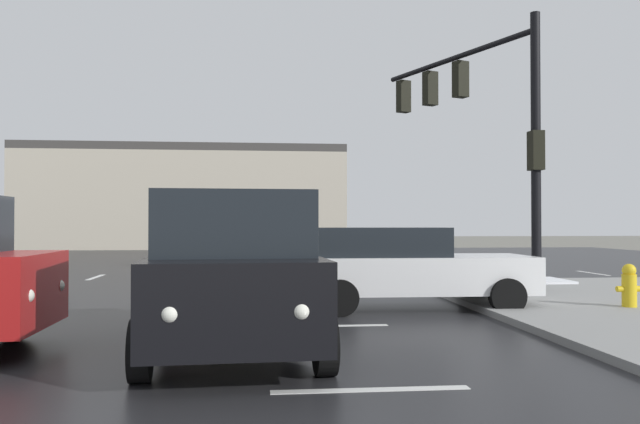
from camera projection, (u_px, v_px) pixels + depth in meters
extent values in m
plane|color=slate|center=(291.00, 276.00, 20.33)|extent=(120.00, 120.00, 0.00)
cube|color=#232326|center=(291.00, 276.00, 20.33)|extent=(44.00, 44.00, 0.02)
cube|color=white|center=(491.00, 281.00, 16.86)|extent=(4.00, 1.60, 0.06)
cube|color=silver|center=(371.00, 390.00, 6.41)|extent=(2.00, 0.15, 0.01)
cube|color=silver|center=(326.00, 326.00, 10.39)|extent=(2.00, 0.15, 0.01)
cube|color=silver|center=(306.00, 297.00, 14.37)|extent=(2.00, 0.15, 0.01)
cube|color=silver|center=(295.00, 281.00, 18.34)|extent=(2.00, 0.15, 0.01)
cube|color=silver|center=(288.00, 271.00, 22.32)|extent=(2.00, 0.15, 0.01)
cube|color=silver|center=(283.00, 264.00, 26.30)|extent=(2.00, 0.15, 0.01)
cube|color=silver|center=(279.00, 258.00, 30.28)|extent=(2.00, 0.15, 0.01)
cube|color=silver|center=(276.00, 254.00, 34.26)|extent=(2.00, 0.15, 0.01)
cube|color=silver|center=(274.00, 251.00, 38.24)|extent=(2.00, 0.15, 0.01)
cube|color=silver|center=(96.00, 277.00, 19.73)|extent=(0.15, 2.00, 0.01)
cube|color=silver|center=(227.00, 276.00, 20.13)|extent=(0.15, 2.00, 0.01)
cube|color=silver|center=(354.00, 275.00, 20.54)|extent=(0.15, 2.00, 0.01)
cube|color=silver|center=(476.00, 274.00, 20.94)|extent=(0.15, 2.00, 0.01)
cube|color=silver|center=(593.00, 273.00, 21.34)|extent=(0.15, 2.00, 0.01)
cube|color=silver|center=(435.00, 287.00, 16.71)|extent=(0.45, 7.00, 0.01)
cylinder|color=black|center=(536.00, 151.00, 14.73)|extent=(0.22, 0.22, 6.38)
cylinder|color=black|center=(453.00, 58.00, 17.35)|extent=(2.28, 5.45, 0.14)
cube|color=black|center=(460.00, 79.00, 17.08)|extent=(0.44, 0.39, 0.95)
sphere|color=red|center=(457.00, 70.00, 17.23)|extent=(0.20, 0.20, 0.20)
cube|color=black|center=(430.00, 89.00, 18.24)|extent=(0.44, 0.39, 0.95)
sphere|color=red|center=(427.00, 80.00, 18.39)|extent=(0.20, 0.20, 0.20)
cube|color=black|center=(404.00, 97.00, 19.40)|extent=(0.44, 0.39, 0.95)
sphere|color=red|center=(400.00, 88.00, 19.55)|extent=(0.20, 0.20, 0.20)
cube|color=black|center=(536.00, 151.00, 14.73)|extent=(0.28, 0.36, 0.90)
cylinder|color=gold|center=(629.00, 291.00, 11.87)|extent=(0.26, 0.26, 0.60)
sphere|color=gold|center=(629.00, 270.00, 11.87)|extent=(0.25, 0.25, 0.25)
cylinder|color=gold|center=(620.00, 289.00, 11.85)|extent=(0.12, 0.11, 0.11)
cylinder|color=gold|center=(638.00, 289.00, 11.88)|extent=(0.12, 0.11, 0.11)
cube|color=#BCB29E|center=(187.00, 202.00, 43.93)|extent=(20.92, 8.00, 6.23)
cube|color=#3F3D3A|center=(187.00, 153.00, 43.99)|extent=(20.92, 8.00, 0.50)
cube|color=white|center=(414.00, 274.00, 12.49)|extent=(4.54, 1.90, 0.70)
cube|color=black|center=(379.00, 242.00, 12.44)|extent=(2.51, 1.71, 0.55)
cylinder|color=black|center=(476.00, 287.00, 13.50)|extent=(0.66, 0.23, 0.66)
cylinder|color=black|center=(508.00, 296.00, 11.71)|extent=(0.66, 0.23, 0.66)
cylinder|color=black|center=(331.00, 288.00, 13.26)|extent=(0.66, 0.23, 0.66)
cylinder|color=black|center=(340.00, 298.00, 11.46)|extent=(0.66, 0.23, 0.66)
sphere|color=white|center=(513.00, 271.00, 13.24)|extent=(0.18, 0.18, 0.18)
sphere|color=white|center=(536.00, 275.00, 12.09)|extent=(0.18, 0.18, 0.18)
cylinder|color=black|center=(12.00, 317.00, 9.10)|extent=(0.66, 0.23, 0.66)
sphere|color=white|center=(58.00, 286.00, 8.84)|extent=(0.18, 0.18, 0.18)
sphere|color=white|center=(26.00, 296.00, 7.59)|extent=(0.18, 0.18, 0.18)
cube|color=black|center=(232.00, 288.00, 8.49)|extent=(2.19, 4.89, 0.95)
cube|color=black|center=(232.00, 224.00, 8.50)|extent=(1.96, 3.45, 0.75)
cylinder|color=black|center=(325.00, 345.00, 7.02)|extent=(0.25, 0.67, 0.66)
cylinder|color=black|center=(141.00, 351.00, 6.72)|extent=(0.25, 0.67, 0.66)
cylinder|color=black|center=(292.00, 307.00, 10.24)|extent=(0.25, 0.67, 0.66)
cylinder|color=black|center=(167.00, 309.00, 9.95)|extent=(0.25, 0.67, 0.66)
sphere|color=white|center=(301.00, 311.00, 6.26)|extent=(0.18, 0.18, 0.18)
sphere|color=white|center=(170.00, 314.00, 6.07)|extent=(0.18, 0.18, 0.18)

